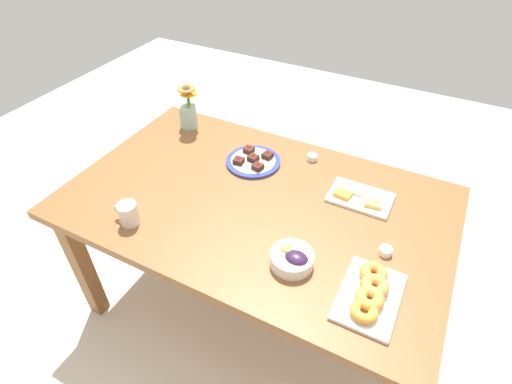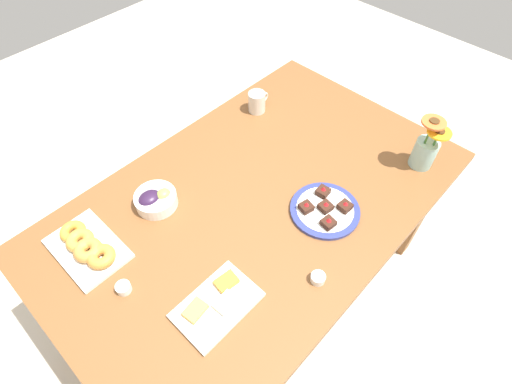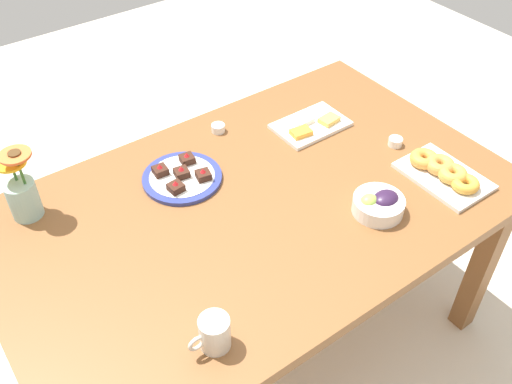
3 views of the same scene
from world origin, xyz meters
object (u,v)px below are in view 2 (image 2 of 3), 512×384
at_px(grape_bowl, 155,199).
at_px(croissant_platter, 87,247).
at_px(dining_table, 256,212).
at_px(flower_vase, 426,150).
at_px(jam_cup_berry, 123,288).
at_px(cheese_platter, 217,304).
at_px(dessert_plate, 325,210).
at_px(coffee_mug, 257,102).
at_px(jam_cup_honey, 318,278).

bearing_deg(grape_bowl, croissant_platter, 177.92).
bearing_deg(dining_table, flower_vase, -31.43).
bearing_deg(flower_vase, jam_cup_berry, 160.37).
distance_m(dining_table, cheese_platter, 0.45).
bearing_deg(dining_table, dessert_plate, -59.68).
distance_m(coffee_mug, jam_cup_berry, 0.98).
bearing_deg(grape_bowl, jam_cup_honey, -75.04).
distance_m(grape_bowl, croissant_platter, 0.28).
xyz_separation_m(dining_table, croissant_platter, (-0.56, 0.26, 0.11)).
relative_size(croissant_platter, dessert_plate, 1.09).
height_order(jam_cup_berry, dessert_plate, dessert_plate).
xyz_separation_m(cheese_platter, jam_cup_honey, (0.28, -0.17, 0.00)).
relative_size(jam_cup_berry, dessert_plate, 0.19).
height_order(grape_bowl, croissant_platter, grape_bowl).
distance_m(cheese_platter, dessert_plate, 0.52).
xyz_separation_m(cheese_platter, jam_cup_berry, (-0.17, 0.25, 0.00)).
bearing_deg(dessert_plate, grape_bowl, 130.47).
distance_m(coffee_mug, cheese_platter, 0.95).
xyz_separation_m(croissant_platter, flower_vase, (1.14, -0.62, 0.06)).
bearing_deg(jam_cup_honey, coffee_mug, 56.35).
bearing_deg(jam_cup_berry, dining_table, -5.10).
relative_size(croissant_platter, jam_cup_berry, 5.83).
bearing_deg(dining_table, jam_cup_honey, -105.81).
relative_size(grape_bowl, cheese_platter, 0.60).
height_order(coffee_mug, cheese_platter, coffee_mug).
height_order(cheese_platter, croissant_platter, croissant_platter).
height_order(jam_cup_berry, flower_vase, flower_vase).
distance_m(grape_bowl, dessert_plate, 0.62).
bearing_deg(jam_cup_berry, cheese_platter, -56.12).
xyz_separation_m(cheese_platter, dessert_plate, (0.52, -0.02, 0.00)).
height_order(grape_bowl, dessert_plate, grape_bowl).
bearing_deg(cheese_platter, dining_table, 27.43).
bearing_deg(cheese_platter, grape_bowl, 75.79).
bearing_deg(grape_bowl, jam_cup_berry, -144.66).
bearing_deg(flower_vase, grape_bowl, 144.71).
bearing_deg(dining_table, cheese_platter, -152.57).
xyz_separation_m(croissant_platter, jam_cup_berry, (-0.00, -0.21, -0.01)).
distance_m(grape_bowl, flower_vase, 1.05).
distance_m(croissant_platter, flower_vase, 1.30).
bearing_deg(croissant_platter, flower_vase, -28.45).
height_order(dining_table, jam_cup_honey, jam_cup_honey).
bearing_deg(flower_vase, cheese_platter, 170.90).
relative_size(grape_bowl, jam_cup_berry, 3.24).
height_order(dining_table, grape_bowl, grape_bowl).
bearing_deg(croissant_platter, cheese_platter, -70.07).
bearing_deg(jam_cup_honey, croissant_platter, 125.22).
bearing_deg(jam_cup_honey, flower_vase, 1.52).
xyz_separation_m(dining_table, flower_vase, (0.59, -0.36, 0.17)).
distance_m(croissant_platter, dessert_plate, 0.84).
bearing_deg(dessert_plate, croissant_platter, 144.79).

